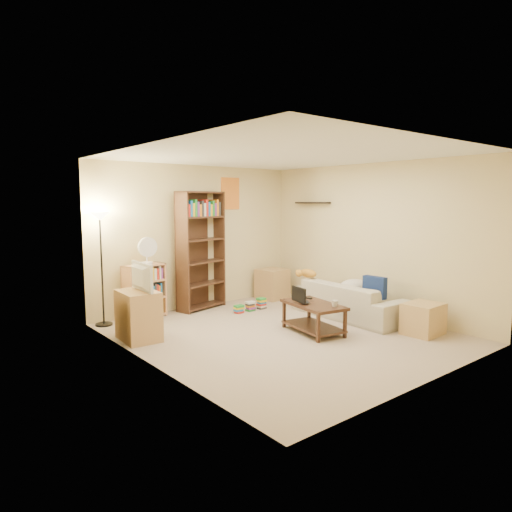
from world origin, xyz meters
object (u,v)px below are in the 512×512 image
(coffee_table, at_px, (313,313))
(end_cabinet, at_px, (423,319))
(tabby_cat, at_px, (307,273))
(desk_fan, at_px, (147,250))
(television, at_px, (137,277))
(floor_lamp, at_px, (100,235))
(mug, at_px, (335,304))
(side_table, at_px, (272,284))
(short_bookshelf, at_px, (145,291))
(laptop, at_px, (307,302))
(tall_bookshelf, at_px, (201,247))
(tv_stand, at_px, (138,315))
(sofa, at_px, (349,300))

(coffee_table, xyz_separation_m, end_cabinet, (1.15, -1.04, -0.06))
(tabby_cat, distance_m, desk_fan, 2.68)
(television, bearing_deg, coffee_table, -117.59)
(coffee_table, distance_m, floor_lamp, 3.35)
(coffee_table, height_order, mug, mug)
(side_table, relative_size, end_cabinet, 1.08)
(tabby_cat, relative_size, short_bookshelf, 0.52)
(side_table, bearing_deg, short_bookshelf, 176.63)
(coffee_table, distance_m, end_cabinet, 1.55)
(tabby_cat, distance_m, short_bookshelf, 2.72)
(television, relative_size, short_bookshelf, 0.76)
(television, bearing_deg, short_bookshelf, -26.30)
(tabby_cat, relative_size, coffee_table, 0.43)
(television, bearing_deg, floor_lamp, 8.72)
(television, bearing_deg, side_table, -71.49)
(mug, bearing_deg, end_cabinet, -32.68)
(coffee_table, relative_size, desk_fan, 2.39)
(television, xyz_separation_m, desk_fan, (0.63, 0.98, 0.24))
(mug, bearing_deg, side_table, 67.79)
(coffee_table, relative_size, laptop, 2.85)
(tall_bookshelf, height_order, short_bookshelf, tall_bookshelf)
(television, xyz_separation_m, floor_lamp, (-0.10, 1.02, 0.51))
(tv_stand, height_order, tall_bookshelf, tall_bookshelf)
(coffee_table, height_order, laptop, laptop)
(sofa, xyz_separation_m, tall_bookshelf, (-1.54, 2.03, 0.79))
(mug, distance_m, tall_bookshelf, 2.73)
(coffee_table, xyz_separation_m, tall_bookshelf, (-0.45, 2.27, 0.80))
(short_bookshelf, bearing_deg, end_cabinet, -61.53)
(floor_lamp, height_order, side_table, floor_lamp)
(mug, distance_m, tv_stand, 2.68)
(tall_bookshelf, bearing_deg, short_bookshelf, 166.43)
(mug, distance_m, television, 2.71)
(mug, xyz_separation_m, end_cabinet, (1.09, -0.70, -0.25))
(sofa, height_order, coffee_table, sofa)
(mug, height_order, tv_stand, tv_stand)
(floor_lamp, bearing_deg, side_table, -2.67)
(sofa, relative_size, coffee_table, 1.92)
(tall_bookshelf, xyz_separation_m, floor_lamp, (-1.75, 0.00, 0.29))
(tabby_cat, xyz_separation_m, side_table, (0.19, 1.11, -0.36))
(coffee_table, relative_size, floor_lamp, 0.61)
(sofa, relative_size, end_cabinet, 3.75)
(tall_bookshelf, bearing_deg, tabby_cat, -57.26)
(tabby_cat, xyz_separation_m, tall_bookshelf, (-1.32, 1.26, 0.43))
(laptop, bearing_deg, television, 90.40)
(sofa, bearing_deg, coffee_table, 105.30)
(mug, relative_size, side_table, 0.21)
(floor_lamp, bearing_deg, mug, -49.13)
(laptop, xyz_separation_m, side_table, (1.10, 2.02, -0.15))
(tabby_cat, distance_m, end_cabinet, 2.11)
(coffee_table, relative_size, tv_stand, 1.55)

